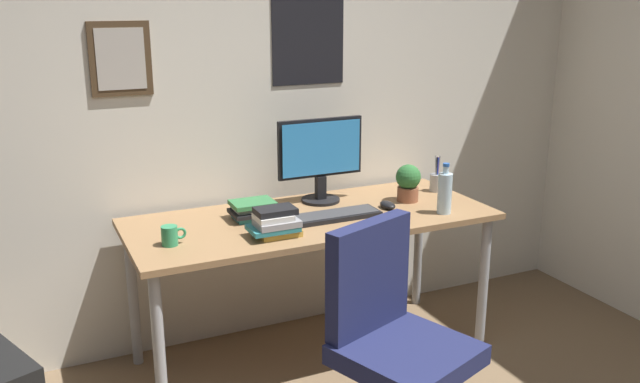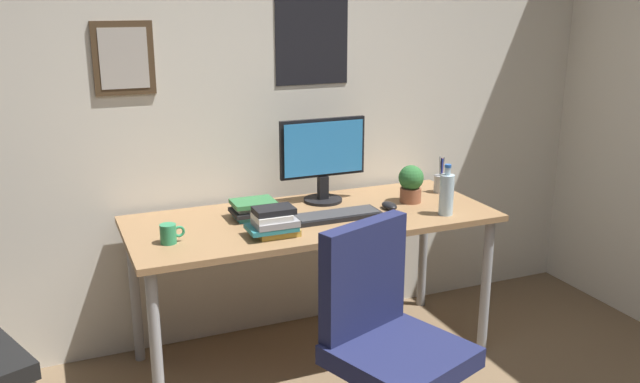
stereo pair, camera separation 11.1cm
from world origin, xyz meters
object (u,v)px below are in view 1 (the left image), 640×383
book_stack_left (254,209)px  pen_cup (436,181)px  book_stack_right (275,223)px  monitor (320,156)px  coffee_mug_near (170,236)px  keyboard (336,215)px  potted_plant (408,182)px  water_bottle (445,192)px  office_chair (391,332)px  computer_mouse (388,205)px

book_stack_left → pen_cup: bearing=1.5°
book_stack_left → book_stack_right: bearing=-89.9°
monitor → coffee_mug_near: (-0.86, -0.32, -0.20)m
coffee_mug_near → book_stack_left: book_stack_left is taller
keyboard → book_stack_right: 0.38m
potted_plant → book_stack_left: bearing=175.4°
water_bottle → coffee_mug_near: (-1.32, 0.12, -0.06)m
water_bottle → book_stack_right: (-0.87, 0.03, -0.04)m
coffee_mug_near → book_stack_right: book_stack_right is taller
coffee_mug_near → pen_cup: 1.53m
water_bottle → book_stack_left: water_bottle is taller
office_chair → book_stack_left: office_chair is taller
keyboard → potted_plant: (0.46, 0.09, 0.09)m
monitor → pen_cup: bearing=-8.1°
water_bottle → book_stack_left: bearing=160.1°
monitor → book_stack_right: (-0.41, -0.40, -0.18)m
keyboard → coffee_mug_near: coffee_mug_near is taller
computer_mouse → pen_cup: pen_cup is taller
computer_mouse → potted_plant: potted_plant is taller
computer_mouse → coffee_mug_near: size_ratio=1.01×
monitor → coffee_mug_near: size_ratio=4.24×
water_bottle → book_stack_right: size_ratio=1.13×
monitor → keyboard: bearing=-99.3°
monitor → potted_plant: monitor is taller
monitor → potted_plant: (0.41, -0.19, -0.13)m
potted_plant → book_stack_left: 0.83m
office_chair → potted_plant: potted_plant is taller
computer_mouse → coffee_mug_near: (-1.11, -0.06, 0.03)m
water_bottle → monitor: bearing=136.8°
computer_mouse → potted_plant: size_ratio=0.56×
potted_plant → water_bottle: bearing=-78.0°
monitor → potted_plant: size_ratio=2.36×
keyboard → book_stack_right: size_ratio=1.92×
computer_mouse → water_bottle: size_ratio=0.44×
coffee_mug_near → pen_cup: size_ratio=0.54×
water_bottle → coffee_mug_near: size_ratio=2.33×
monitor → coffee_mug_near: 0.93m
office_chair → computer_mouse: (0.42, 0.76, 0.25)m
book_stack_right → computer_mouse: bearing=12.6°
keyboard → coffee_mug_near: size_ratio=3.96×
office_chair → pen_cup: 1.27m
office_chair → water_bottle: size_ratio=3.76×
monitor → water_bottle: (0.47, -0.44, -0.13)m
coffee_mug_near → book_stack_right: size_ratio=0.48×
keyboard → potted_plant: size_ratio=2.21×
potted_plant → book_stack_left: size_ratio=0.88×
coffee_mug_near → pen_cup: bearing=8.5°
water_bottle → book_stack_right: water_bottle is taller
keyboard → water_bottle: bearing=-17.0°
water_bottle → potted_plant: size_ratio=1.29×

